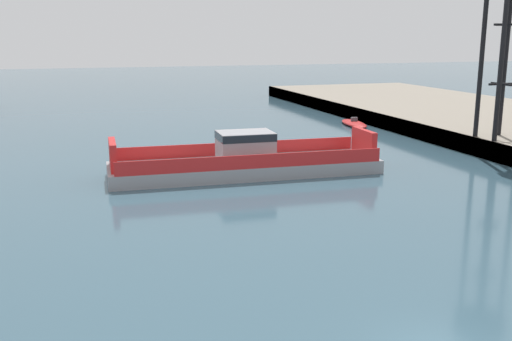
# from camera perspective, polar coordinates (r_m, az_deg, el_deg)

# --- Properties ---
(chain_ferry) EXTENTS (22.50, 6.78, 3.56)m
(chain_ferry) POSITION_cam_1_polar(r_m,az_deg,el_deg) (48.83, -1.03, 0.88)
(chain_ferry) COLOR #939399
(chain_ferry) RESTS_ON ground
(moored_boat_mid_right) EXTENTS (3.24, 7.36, 1.09)m
(moored_boat_mid_right) POSITION_cam_1_polar(r_m,az_deg,el_deg) (76.32, 9.44, 4.51)
(moored_boat_mid_right) COLOR red
(moored_boat_mid_right) RESTS_ON ground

